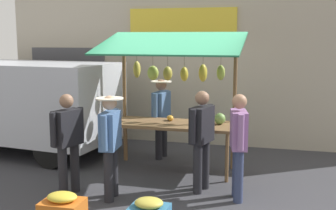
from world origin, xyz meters
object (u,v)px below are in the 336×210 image
(shopper_in_grey_tee, at_px, (239,140))
(produce_crate_side, at_px, (63,210))
(shopper_with_ponytail, at_px, (110,139))
(shopper_with_shopping_bag, at_px, (68,137))
(shopper_in_striped_shirt, at_px, (202,134))
(parked_van, at_px, (8,98))
(vendor_with_sunhat, at_px, (161,112))
(market_stall, at_px, (174,85))

(shopper_in_grey_tee, bearing_deg, produce_crate_side, 114.72)
(shopper_in_grey_tee, xyz_separation_m, produce_crate_side, (2.07, 1.51, -0.71))
(shopper_with_ponytail, height_order, produce_crate_side, shopper_with_ponytail)
(shopper_in_grey_tee, bearing_deg, shopper_with_shopping_bag, 88.61)
(produce_crate_side, bearing_deg, shopper_in_striped_shirt, -130.74)
(shopper_with_shopping_bag, distance_m, shopper_with_ponytail, 0.71)
(shopper_in_grey_tee, bearing_deg, parked_van, 60.27)
(shopper_in_striped_shirt, bearing_deg, shopper_with_shopping_bag, 123.93)
(shopper_in_striped_shirt, distance_m, parked_van, 4.70)
(shopper_with_ponytail, bearing_deg, shopper_in_striped_shirt, -67.02)
(shopper_with_shopping_bag, xyz_separation_m, shopper_in_grey_tee, (-2.53, -0.45, 0.02))
(vendor_with_sunhat, relative_size, produce_crate_side, 2.96)
(market_stall, bearing_deg, shopper_with_shopping_bag, 52.21)
(parked_van, relative_size, produce_crate_side, 8.58)
(vendor_with_sunhat, distance_m, parked_van, 3.34)
(market_stall, distance_m, produce_crate_side, 3.10)
(shopper_with_shopping_bag, distance_m, produce_crate_side, 1.35)
(vendor_with_sunhat, relative_size, parked_van, 0.35)
(shopper_in_striped_shirt, height_order, produce_crate_side, shopper_in_striped_shirt)
(shopper_with_shopping_bag, distance_m, shopper_in_grey_tee, 2.57)
(shopper_with_shopping_bag, relative_size, produce_crate_side, 2.92)
(shopper_in_grey_tee, bearing_deg, shopper_in_striped_shirt, 58.83)
(market_stall, distance_m, shopper_in_grey_tee, 1.85)
(market_stall, bearing_deg, shopper_with_ponytail, 71.60)
(market_stall, xyz_separation_m, vendor_with_sunhat, (0.44, -0.71, -0.63))
(market_stall, distance_m, shopper_with_shopping_bag, 2.15)
(vendor_with_sunhat, xyz_separation_m, parked_van, (3.33, 0.20, 0.19))
(shopper_with_ponytail, bearing_deg, produce_crate_side, 160.88)
(vendor_with_sunhat, bearing_deg, shopper_in_striped_shirt, 41.03)
(vendor_with_sunhat, xyz_separation_m, produce_crate_side, (0.35, 3.39, -0.72))
(vendor_with_sunhat, height_order, shopper_with_ponytail, vendor_with_sunhat)
(produce_crate_side, bearing_deg, market_stall, -106.42)
(shopper_in_striped_shirt, bearing_deg, shopper_in_grey_tee, -94.55)
(shopper_with_ponytail, bearing_deg, shopper_with_shopping_bag, 82.05)
(parked_van, bearing_deg, produce_crate_side, 139.45)
(market_stall, height_order, produce_crate_side, market_stall)
(shopper_with_ponytail, xyz_separation_m, produce_crate_side, (0.24, 1.04, -0.71))
(vendor_with_sunhat, bearing_deg, market_stall, 38.52)
(shopper_with_shopping_bag, bearing_deg, market_stall, -21.13)
(market_stall, relative_size, shopper_in_grey_tee, 1.57)
(shopper_with_shopping_bag, bearing_deg, vendor_with_sunhat, -2.71)
(produce_crate_side, bearing_deg, shopper_in_grey_tee, -143.91)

